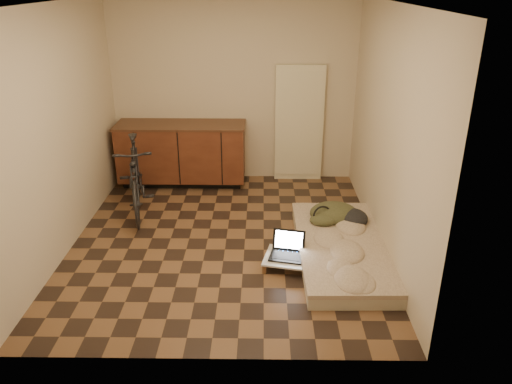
{
  "coord_description": "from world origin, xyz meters",
  "views": [
    {
      "loc": [
        0.42,
        -5.14,
        2.84
      ],
      "look_at": [
        0.35,
        0.12,
        0.55
      ],
      "focal_mm": 35.0,
      "sensor_mm": 36.0,
      "label": 1
    }
  ],
  "objects_px": {
    "futon": "(342,248)",
    "bicycle": "(135,173)",
    "laptop": "(287,251)",
    "lap_desk": "(298,259)"
  },
  "relations": [
    {
      "from": "futon",
      "to": "laptop",
      "type": "bearing_deg",
      "value": -163.41
    },
    {
      "from": "lap_desk",
      "to": "futon",
      "type": "bearing_deg",
      "value": 38.76
    },
    {
      "from": "laptop",
      "to": "futon",
      "type": "bearing_deg",
      "value": 29.44
    },
    {
      "from": "bicycle",
      "to": "lap_desk",
      "type": "bearing_deg",
      "value": -46.87
    },
    {
      "from": "futon",
      "to": "lap_desk",
      "type": "height_order",
      "value": "futon"
    },
    {
      "from": "bicycle",
      "to": "futon",
      "type": "xyz_separation_m",
      "value": [
        2.5,
        -1.1,
        -0.44
      ]
    },
    {
      "from": "lap_desk",
      "to": "laptop",
      "type": "bearing_deg",
      "value": 164.78
    },
    {
      "from": "bicycle",
      "to": "laptop",
      "type": "xyz_separation_m",
      "value": [
        1.89,
        -1.3,
        -0.37
      ]
    },
    {
      "from": "futon",
      "to": "laptop",
      "type": "relative_size",
      "value": 5.06
    },
    {
      "from": "futon",
      "to": "bicycle",
      "type": "bearing_deg",
      "value": 155.23
    }
  ]
}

